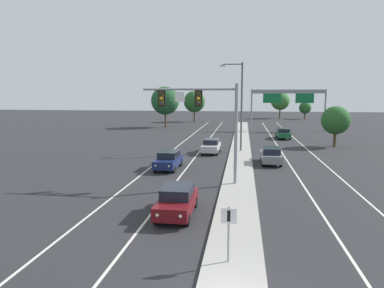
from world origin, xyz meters
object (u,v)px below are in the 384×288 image
(car_oncoming_darkred, at_px, (177,200))
(highway_sign_gantry, at_px, (288,97))
(car_oncoming_silver, at_px, (211,146))
(overhead_signal_mast, at_px, (206,112))
(tree_far_left_a, at_px, (194,102))
(car_receding_green, at_px, (283,133))
(tree_far_right_b, at_px, (305,108))
(tree_far_right_a, at_px, (336,120))
(car_oncoming_navy, at_px, (169,160))
(street_lamp_median, at_px, (240,101))
(median_sign_post, at_px, (229,226))
(tree_far_right_c, at_px, (280,101))
(car_receding_grey, at_px, (271,155))
(tree_far_left_b, at_px, (165,101))

(car_oncoming_darkred, relative_size, highway_sign_gantry, 0.34)
(car_oncoming_darkred, bearing_deg, car_oncoming_silver, 90.09)
(overhead_signal_mast, xyz_separation_m, highway_sign_gantry, (10.62, 40.65, 0.85))
(highway_sign_gantry, height_order, tree_far_left_a, highway_sign_gantry)
(overhead_signal_mast, distance_m, tree_far_left_a, 60.19)
(car_receding_green, distance_m, tree_far_right_b, 45.62)
(overhead_signal_mast, xyz_separation_m, tree_far_right_a, (14.18, 21.13, -1.96))
(car_oncoming_navy, xyz_separation_m, tree_far_right_a, (18.01, 16.22, 2.53))
(car_oncoming_darkred, height_order, tree_far_right_b, tree_far_right_b)
(street_lamp_median, relative_size, highway_sign_gantry, 0.75)
(median_sign_post, height_order, tree_far_right_c, tree_far_right_c)
(car_oncoming_silver, bearing_deg, median_sign_post, -83.35)
(car_receding_grey, height_order, tree_far_left_a, tree_far_left_a)
(tree_far_left_b, bearing_deg, car_receding_green, -36.12)
(car_receding_green, bearing_deg, car_oncoming_silver, -123.13)
(overhead_signal_mast, bearing_deg, car_receding_green, 73.23)
(overhead_signal_mast, height_order, street_lamp_median, street_lamp_median)
(overhead_signal_mast, relative_size, car_oncoming_darkred, 1.61)
(overhead_signal_mast, bearing_deg, car_oncoming_darkred, -96.89)
(tree_far_left_a, distance_m, tree_far_left_b, 15.69)
(car_receding_grey, bearing_deg, median_sign_post, -98.52)
(car_oncoming_silver, distance_m, tree_far_right_a, 16.81)
(car_oncoming_silver, height_order, tree_far_left_a, tree_far_left_a)
(overhead_signal_mast, height_order, median_sign_post, overhead_signal_mast)
(street_lamp_median, xyz_separation_m, car_oncoming_navy, (-6.06, -10.47, -4.97))
(car_oncoming_navy, relative_size, car_oncoming_silver, 1.00)
(car_receding_grey, distance_m, tree_far_right_b, 65.75)
(tree_far_right_b, bearing_deg, tree_far_right_a, -95.33)
(car_receding_grey, bearing_deg, street_lamp_median, 114.86)
(overhead_signal_mast, xyz_separation_m, car_receding_green, (8.61, 28.57, -4.50))
(car_oncoming_silver, height_order, tree_far_left_b, tree_far_left_b)
(street_lamp_median, bearing_deg, car_oncoming_darkred, -97.84)
(street_lamp_median, bearing_deg, tree_far_right_a, 25.66)
(car_oncoming_navy, relative_size, car_receding_grey, 1.01)
(tree_far_right_c, bearing_deg, car_oncoming_darkred, -99.35)
(highway_sign_gantry, bearing_deg, car_oncoming_navy, -112.01)
(car_receding_grey, xyz_separation_m, tree_far_left_a, (-14.47, 50.83, 4.04))
(car_receding_grey, distance_m, tree_far_left_b, 40.27)
(tree_far_right_a, xyz_separation_m, tree_far_right_c, (-1.55, 53.76, 1.48))
(car_oncoming_darkred, relative_size, car_oncoming_silver, 0.99)
(median_sign_post, relative_size, tree_far_left_a, 0.30)
(median_sign_post, distance_m, car_oncoming_darkred, 6.28)
(median_sign_post, xyz_separation_m, street_lamp_median, (0.02, 27.68, 4.21))
(overhead_signal_mast, relative_size, median_sign_post, 3.27)
(street_lamp_median, bearing_deg, tree_far_right_c, 80.08)
(street_lamp_median, distance_m, tree_far_right_a, 13.48)
(street_lamp_median, bearing_deg, tree_far_left_b, 117.64)
(car_receding_grey, distance_m, tree_far_right_a, 15.49)
(street_lamp_median, bearing_deg, highway_sign_gantry, 71.63)
(car_receding_grey, distance_m, tree_far_right_c, 66.75)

